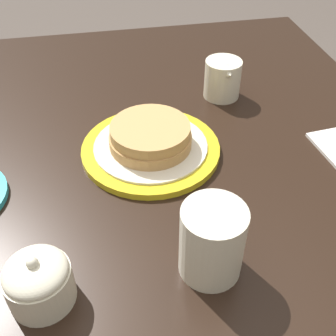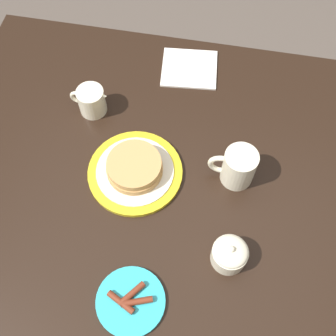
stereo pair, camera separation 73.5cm
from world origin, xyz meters
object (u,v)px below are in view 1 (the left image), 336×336
(pancake_plate, at_px, (151,142))
(creamer_pitcher, at_px, (223,78))
(coffee_mug, at_px, (211,239))
(sugar_bowl, at_px, (38,281))

(pancake_plate, relative_size, creamer_pitcher, 2.19)
(coffee_mug, distance_m, creamer_pitcher, 0.43)
(coffee_mug, relative_size, sugar_bowl, 1.44)
(pancake_plate, relative_size, coffee_mug, 2.05)
(pancake_plate, relative_size, sugar_bowl, 2.95)
(creamer_pitcher, height_order, sugar_bowl, creamer_pitcher)
(sugar_bowl, bearing_deg, coffee_mug, -87.83)
(pancake_plate, bearing_deg, creamer_pitcher, -47.99)
(coffee_mug, xyz_separation_m, sugar_bowl, (-0.01, 0.21, -0.02))
(pancake_plate, distance_m, coffee_mug, 0.25)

